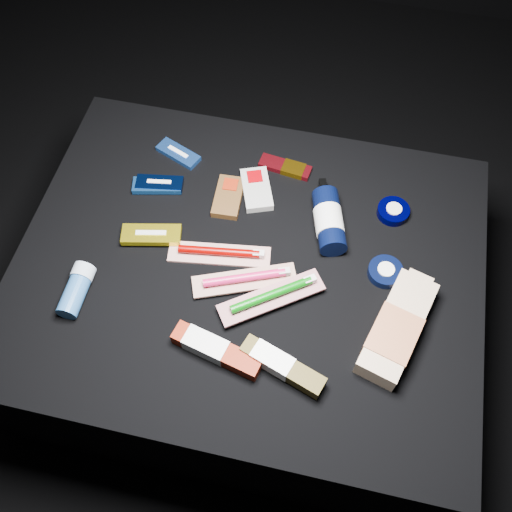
% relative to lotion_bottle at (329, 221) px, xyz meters
% --- Properties ---
extents(ground, '(3.00, 3.00, 0.00)m').
position_rel_lotion_bottle_xyz_m(ground, '(-0.15, -0.12, -0.43)').
color(ground, black).
rests_on(ground, ground).
extents(cloth_table, '(0.98, 0.78, 0.40)m').
position_rel_lotion_bottle_xyz_m(cloth_table, '(-0.15, -0.12, -0.23)').
color(cloth_table, black).
rests_on(cloth_table, ground).
extents(luna_bar_0, '(0.11, 0.08, 0.01)m').
position_rel_lotion_bottle_xyz_m(luna_bar_0, '(-0.38, 0.13, -0.02)').
color(luna_bar_0, blue).
rests_on(luna_bar_0, cloth_table).
extents(luna_bar_1, '(0.12, 0.06, 0.01)m').
position_rel_lotion_bottle_xyz_m(luna_bar_1, '(-0.39, 0.02, -0.02)').
color(luna_bar_1, '#1C549F').
rests_on(luna_bar_1, cloth_table).
extents(luna_bar_2, '(0.11, 0.06, 0.01)m').
position_rel_lotion_bottle_xyz_m(luna_bar_2, '(-0.39, 0.03, -0.02)').
color(luna_bar_2, black).
rests_on(luna_bar_2, cloth_table).
extents(luna_bar_3, '(0.13, 0.07, 0.02)m').
position_rel_lotion_bottle_xyz_m(luna_bar_3, '(-0.37, -0.11, -0.01)').
color(luna_bar_3, gold).
rests_on(luna_bar_3, cloth_table).
extents(clif_bar_0, '(0.06, 0.11, 0.02)m').
position_rel_lotion_bottle_xyz_m(clif_bar_0, '(-0.23, 0.03, -0.02)').
color(clif_bar_0, '#4A2E14').
rests_on(clif_bar_0, cloth_table).
extents(clif_bar_1, '(0.10, 0.13, 0.02)m').
position_rel_lotion_bottle_xyz_m(clif_bar_1, '(-0.17, 0.07, -0.02)').
color(clif_bar_1, '#A7A7A0').
rests_on(clif_bar_1, cloth_table).
extents(power_bar, '(0.12, 0.05, 0.01)m').
position_rel_lotion_bottle_xyz_m(power_bar, '(-0.12, 0.14, -0.02)').
color(power_bar, maroon).
rests_on(power_bar, cloth_table).
extents(lotion_bottle, '(0.10, 0.19, 0.06)m').
position_rel_lotion_bottle_xyz_m(lotion_bottle, '(0.00, 0.00, 0.00)').
color(lotion_bottle, black).
rests_on(lotion_bottle, cloth_table).
extents(cream_tin_upper, '(0.07, 0.07, 0.02)m').
position_rel_lotion_bottle_xyz_m(cream_tin_upper, '(0.13, 0.07, -0.02)').
color(cream_tin_upper, black).
rests_on(cream_tin_upper, cloth_table).
extents(cream_tin_lower, '(0.07, 0.07, 0.02)m').
position_rel_lotion_bottle_xyz_m(cream_tin_lower, '(0.13, -0.09, -0.02)').
color(cream_tin_lower, black).
rests_on(cream_tin_lower, cloth_table).
extents(bodywash_bottle, '(0.14, 0.25, 0.05)m').
position_rel_lotion_bottle_xyz_m(bodywash_bottle, '(0.17, -0.22, -0.01)').
color(bodywash_bottle, tan).
rests_on(bodywash_bottle, cloth_table).
extents(deodorant_stick, '(0.05, 0.11, 0.05)m').
position_rel_lotion_bottle_xyz_m(deodorant_stick, '(-0.47, -0.27, -0.01)').
color(deodorant_stick, '#26548B').
rests_on(deodorant_stick, cloth_table).
extents(toothbrush_pack_0, '(0.22, 0.08, 0.02)m').
position_rel_lotion_bottle_xyz_m(toothbrush_pack_0, '(-0.21, -0.12, -0.02)').
color(toothbrush_pack_0, silver).
rests_on(toothbrush_pack_0, cloth_table).
extents(toothbrush_pack_1, '(0.22, 0.12, 0.02)m').
position_rel_lotion_bottle_xyz_m(toothbrush_pack_1, '(-0.14, -0.17, -0.01)').
color(toothbrush_pack_1, beige).
rests_on(toothbrush_pack_1, cloth_table).
extents(toothbrush_pack_2, '(0.21, 0.17, 0.02)m').
position_rel_lotion_bottle_xyz_m(toothbrush_pack_2, '(-0.08, -0.20, -0.01)').
color(toothbrush_pack_2, '#BEB4B0').
rests_on(toothbrush_pack_2, cloth_table).
extents(toothpaste_carton_red, '(0.18, 0.08, 0.03)m').
position_rel_lotion_bottle_xyz_m(toothpaste_carton_red, '(-0.17, -0.33, -0.01)').
color(toothpaste_carton_red, maroon).
rests_on(toothpaste_carton_red, cloth_table).
extents(toothpaste_carton_green, '(0.17, 0.09, 0.03)m').
position_rel_lotion_bottle_xyz_m(toothpaste_carton_green, '(-0.04, -0.33, -0.01)').
color(toothpaste_carton_green, '#40330D').
rests_on(toothpaste_carton_green, cloth_table).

